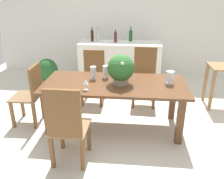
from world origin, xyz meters
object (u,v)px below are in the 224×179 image
Objects in this scene: chair_far_left at (94,74)px; wine_bottle_amber at (131,35)px; dining_table at (115,90)px; potted_plant_floor at (47,71)px; crystal_vase_right at (93,72)px; wine_bottle_dark at (92,36)px; crystal_vase_center_near at (170,77)px; wine_bottle_clear at (115,37)px; chair_near_left at (67,124)px; flower_centerpiece at (121,69)px; wine_glass at (85,82)px; wine_bottle_green at (98,35)px; crystal_vase_left at (106,71)px; side_table at (224,77)px; chair_far_right at (145,74)px; chair_head_end at (31,92)px; kitchen_counter at (120,63)px.

wine_bottle_amber is at bearing 61.32° from chair_far_left.
wine_bottle_amber reaches higher than dining_table.
potted_plant_floor is at bearing 135.46° from dining_table.
wine_bottle_dark reaches higher than crystal_vase_right.
crystal_vase_center_near is 2.93m from potted_plant_floor.
crystal_vase_right is at bearing 159.35° from dining_table.
crystal_vase_right is at bearing -79.18° from chair_far_left.
wine_bottle_clear reaches higher than crystal_vase_right.
chair_near_left is 2.79m from potted_plant_floor.
flower_centerpiece reaches higher than wine_glass.
crystal_vase_right is 1.80m from wine_bottle_clear.
dining_table is at bearing -20.65° from crystal_vase_right.
chair_near_left is 1.61m from crystal_vase_center_near.
wine_bottle_green is at bearing 124.11° from crystal_vase_center_near.
crystal_vase_left is at bearing 23.60° from crystal_vase_right.
wine_bottle_dark is at bearing 106.13° from crystal_vase_left.
chair_far_right is at bearing 179.60° from side_table.
crystal_vase_right is (0.14, -0.78, 0.31)m from chair_far_left.
chair_far_left is at bearing -86.31° from wine_bottle_green.
wine_bottle_clear reaches higher than crystal_vase_center_near.
dining_table is at bearing -85.73° from wine_bottle_clear.
chair_far_left reaches higher than chair_head_end.
wine_glass is at bearing -149.16° from flower_centerpiece.
flower_centerpiece reaches higher than kitchen_counter.
crystal_vase_left is at bearing -77.78° from wine_bottle_green.
wine_bottle_dark is at bearing 108.61° from dining_table.
wine_bottle_clear reaches higher than crystal_vase_left.
chair_head_end is 2.28m from wine_bottle_clear.
wine_glass is 2.31m from wine_bottle_green.
wine_bottle_amber is at bearing -101.43° from chair_near_left.
chair_far_left is 3.65× the size of wine_bottle_clear.
dining_table is at bearing 166.41° from flower_centerpiece.
chair_far_left reaches higher than wine_glass.
chair_far_left is 1.42m from wine_bottle_amber.
chair_far_left is at bearing 121.02° from flower_centerpiece.
side_table is (1.09, 0.88, -0.29)m from crystal_vase_center_near.
kitchen_counter is at bearing -7.00° from wine_bottle_dark.
wine_glass is 0.48× the size of wine_bottle_green.
side_table is at bearing -11.21° from potted_plant_floor.
flower_centerpiece is at bearing -86.09° from kitchen_counter.
chair_far_left reaches higher than kitchen_counter.
crystal_vase_center_near is (0.31, -0.89, 0.28)m from chair_far_right.
chair_head_end is 3.19× the size of wine_bottle_dark.
crystal_vase_right reaches higher than dining_table.
crystal_vase_left is 0.65× the size of wine_bottle_dark.
kitchen_counter is at bearing 10.32° from potted_plant_floor.
wine_glass is at bearing -164.33° from crystal_vase_center_near.
chair_far_right is 5.34× the size of crystal_vase_left.
potted_plant_floor is at bearing 136.62° from flower_centerpiece.
crystal_vase_center_near is 0.25× the size of side_table.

